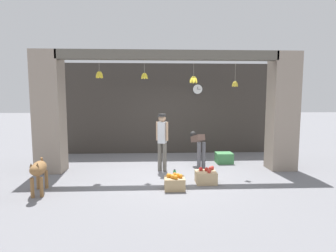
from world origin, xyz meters
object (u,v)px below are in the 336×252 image
object	(u,v)px
fruit_crate_oranges	(174,182)
fruit_crate_apples	(206,177)
dog	(38,170)
produce_box_green	(224,158)
shopkeeper	(162,138)
water_bottle	(175,175)
worker_stooping	(198,145)
wall_clock	(198,89)

from	to	relation	value
fruit_crate_oranges	fruit_crate_apples	size ratio (longest dim) A/B	0.94
dog	produce_box_green	xyz separation A→B (m)	(4.50, 2.41, -0.34)
dog	shopkeeper	xyz separation A→B (m)	(2.59, 1.61, 0.41)
water_bottle	fruit_crate_oranges	bearing A→B (deg)	-94.14
worker_stooping	produce_box_green	world-z (taller)	worker_stooping
shopkeeper	wall_clock	xyz separation A→B (m)	(1.32, 2.34, 1.39)
fruit_crate_oranges	fruit_crate_apples	xyz separation A→B (m)	(0.76, 0.40, -0.00)
dog	shopkeeper	distance (m)	3.07
dog	water_bottle	bearing A→B (deg)	93.84
dog	fruit_crate_apples	distance (m)	3.64
fruit_crate_oranges	produce_box_green	distance (m)	2.84
shopkeeper	water_bottle	size ratio (longest dim) A/B	6.29
fruit_crate_apples	worker_stooping	bearing A→B (deg)	88.20
shopkeeper	produce_box_green	xyz separation A→B (m)	(1.92, 0.80, -0.75)
produce_box_green	water_bottle	xyz separation A→B (m)	(-1.63, -1.57, -0.04)
shopkeeper	fruit_crate_oranges	xyz separation A→B (m)	(0.24, -1.49, -0.75)
worker_stooping	fruit_crate_oranges	xyz separation A→B (m)	(-0.81, -1.82, -0.50)
fruit_crate_oranges	produce_box_green	bearing A→B (deg)	53.72
produce_box_green	worker_stooping	bearing A→B (deg)	-151.88
fruit_crate_apples	wall_clock	world-z (taller)	wall_clock
wall_clock	fruit_crate_oranges	bearing A→B (deg)	-105.76
dog	produce_box_green	size ratio (longest dim) A/B	2.02
dog	produce_box_green	bearing A→B (deg)	105.72
shopkeeper	water_bottle	xyz separation A→B (m)	(0.29, -0.77, -0.79)
fruit_crate_oranges	fruit_crate_apples	world-z (taller)	fruit_crate_apples
dog	water_bottle	distance (m)	3.02
worker_stooping	fruit_crate_oranges	bearing A→B (deg)	-128.30
wall_clock	shopkeeper	bearing A→B (deg)	-119.31
dog	wall_clock	distance (m)	5.84
wall_clock	dog	bearing A→B (deg)	-134.63
worker_stooping	wall_clock	bearing A→B (deg)	67.96
worker_stooping	water_bottle	bearing A→B (deg)	-138.77
fruit_crate_oranges	wall_clock	xyz separation A→B (m)	(1.08, 3.83, 2.14)
shopkeeper	water_bottle	distance (m)	1.14
dog	worker_stooping	xyz separation A→B (m)	(3.63, 1.95, 0.15)
water_bottle	wall_clock	xyz separation A→B (m)	(1.03, 3.11, 2.18)
worker_stooping	fruit_crate_apples	distance (m)	1.51
wall_clock	worker_stooping	bearing A→B (deg)	-97.69
worker_stooping	water_bottle	distance (m)	1.45
shopkeeper	worker_stooping	size ratio (longest dim) A/B	1.57
shopkeeper	produce_box_green	distance (m)	2.21
fruit_crate_apples	wall_clock	bearing A→B (deg)	84.74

